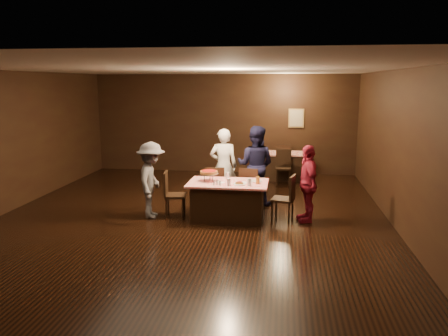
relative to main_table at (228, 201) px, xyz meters
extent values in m
plane|color=black|center=(-0.76, -0.24, -0.39)|extent=(10.00, 10.00, 0.00)
cube|color=silver|center=(-0.76, -0.24, 2.62)|extent=(8.00, 10.00, 0.04)
cube|color=black|center=(-0.76, 4.76, 1.11)|extent=(8.00, 0.04, 3.00)
cube|color=black|center=(-0.76, -5.24, 1.11)|extent=(8.00, 0.04, 3.00)
cube|color=black|center=(-4.76, -0.24, 1.11)|extent=(0.04, 10.00, 3.00)
cube|color=black|center=(3.24, -0.24, 1.11)|extent=(0.04, 10.00, 3.00)
cube|color=tan|center=(1.44, 4.73, 1.31)|extent=(0.46, 0.03, 0.56)
cube|color=beige|center=(1.44, 4.71, 1.31)|extent=(0.38, 0.01, 0.48)
cube|color=red|center=(0.00, 0.00, 0.00)|extent=(1.60, 1.00, 0.77)
cube|color=red|center=(1.10, 3.96, 0.00)|extent=(1.30, 0.90, 0.77)
cube|color=black|center=(-0.40, 0.75, 0.09)|extent=(0.49, 0.49, 0.95)
cube|color=black|center=(0.40, 0.75, 0.09)|extent=(0.49, 0.49, 0.95)
cube|color=black|center=(-1.10, 0.00, 0.09)|extent=(0.48, 0.48, 0.95)
cube|color=black|center=(1.10, 0.00, 0.09)|extent=(0.50, 0.50, 0.95)
cube|color=black|center=(1.10, 3.26, 0.09)|extent=(0.42, 0.42, 0.95)
cube|color=black|center=(1.10, 4.56, 0.09)|extent=(0.42, 0.42, 0.95)
imported|color=white|center=(-0.27, 1.24, 0.48)|extent=(0.67, 0.48, 1.72)
imported|color=black|center=(0.47, 1.24, 0.51)|extent=(0.99, 0.84, 1.80)
imported|color=#5F5E63|center=(-1.58, -0.08, 0.40)|extent=(0.69, 1.07, 1.57)
imported|color=#A41D36|center=(1.58, 0.08, 0.39)|extent=(0.55, 0.96, 1.55)
cylinder|color=black|center=(-0.40, 0.15, 0.46)|extent=(0.01, 0.01, 0.15)
cylinder|color=black|center=(-0.49, 0.00, 0.46)|extent=(0.01, 0.01, 0.15)
cylinder|color=black|center=(-0.31, 0.00, 0.46)|extent=(0.01, 0.01, 0.15)
cylinder|color=silver|center=(-0.40, 0.05, 0.54)|extent=(0.38, 0.38, 0.01)
cylinder|color=#B27233|center=(-0.40, 0.05, 0.57)|extent=(0.35, 0.35, 0.05)
cylinder|color=#A5140C|center=(-0.40, 0.05, 0.60)|extent=(0.30, 0.30, 0.01)
cylinder|color=white|center=(0.25, -0.18, 0.39)|extent=(0.25, 0.25, 0.01)
cylinder|color=#B27233|center=(0.25, -0.18, 0.42)|extent=(0.18, 0.18, 0.04)
cylinder|color=#A5140C|center=(0.25, -0.18, 0.44)|extent=(0.14, 0.14, 0.01)
cylinder|color=white|center=(0.55, 0.15, 0.39)|extent=(0.25, 0.25, 0.01)
cylinder|color=silver|center=(0.05, -0.30, 0.46)|extent=(0.08, 0.08, 0.14)
cylinder|color=silver|center=(0.45, -0.25, 0.46)|extent=(0.08, 0.08, 0.14)
cylinder|color=#BF7F26|center=(0.60, -0.05, 0.46)|extent=(0.08, 0.08, 0.14)
cylinder|color=silver|center=(-0.05, 0.30, 0.46)|extent=(0.08, 0.08, 0.14)
cylinder|color=silver|center=(-0.18, -0.25, 0.43)|extent=(0.04, 0.04, 0.08)
cylinder|color=silver|center=(-0.18, -0.25, 0.47)|extent=(0.05, 0.05, 0.02)
cylinder|color=silver|center=(-0.12, -0.30, 0.43)|extent=(0.04, 0.04, 0.08)
cylinder|color=silver|center=(-0.12, -0.30, 0.47)|extent=(0.05, 0.05, 0.02)
cylinder|color=silver|center=(-0.24, -0.30, 0.43)|extent=(0.04, 0.04, 0.08)
cylinder|color=silver|center=(-0.24, -0.30, 0.47)|extent=(0.05, 0.05, 0.02)
cube|color=white|center=(0.30, 0.00, 0.39)|extent=(0.19, 0.19, 0.01)
cube|color=white|center=(-0.15, -0.05, 0.39)|extent=(0.21, 0.21, 0.01)
camera|label=1|loc=(1.09, -8.50, 2.36)|focal=35.00mm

